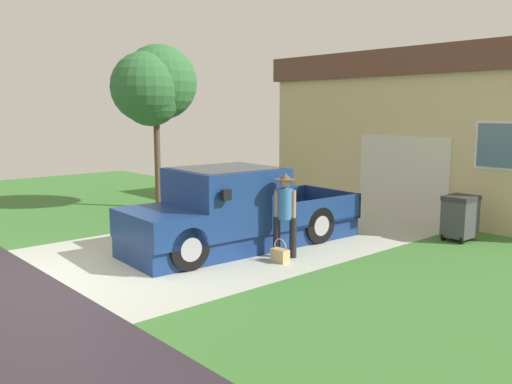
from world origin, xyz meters
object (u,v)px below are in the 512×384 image
at_px(house_with_garage, 450,130).
at_px(front_yard_tree, 153,87).
at_px(wheeled_trash_bin, 460,216).
at_px(person_with_hat, 285,209).
at_px(handbag, 280,255).
at_px(pickup_truck, 230,213).

height_order(house_with_garage, front_yard_tree, front_yard_tree).
relative_size(house_with_garage, wheeled_trash_bin, 8.96).
bearing_deg(house_with_garage, wheeled_trash_bin, -57.96).
bearing_deg(person_with_hat, front_yard_tree, -45.61).
bearing_deg(wheeled_trash_bin, front_yard_tree, -160.36).
xyz_separation_m(house_with_garage, wheeled_trash_bin, (2.62, -4.18, -1.72)).
xyz_separation_m(person_with_hat, front_yard_tree, (-6.44, 1.01, 2.58)).
height_order(person_with_hat, house_with_garage, house_with_garage).
height_order(handbag, wheeled_trash_bin, wheeled_trash_bin).
relative_size(person_with_hat, wheeled_trash_bin, 1.66).
height_order(house_with_garage, wheeled_trash_bin, house_with_garage).
relative_size(pickup_truck, handbag, 11.69).
bearing_deg(handbag, wheeled_trash_bin, 71.36).
bearing_deg(wheeled_trash_bin, handbag, -108.64).
bearing_deg(person_with_hat, pickup_truck, -20.41).
relative_size(handbag, house_with_garage, 0.05).
bearing_deg(house_with_garage, person_with_hat, -82.90).
distance_m(front_yard_tree, wheeled_trash_bin, 9.06).
relative_size(pickup_truck, house_with_garage, 0.60).
distance_m(person_with_hat, handbag, 0.89).
distance_m(handbag, wheeled_trash_bin, 4.45).
distance_m(person_with_hat, house_with_garage, 8.23).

